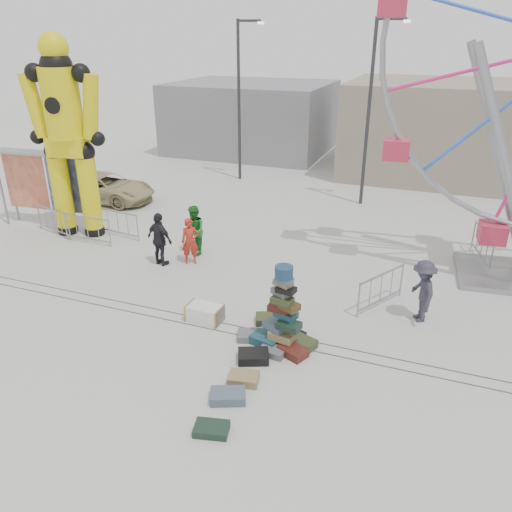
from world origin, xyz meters
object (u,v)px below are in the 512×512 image
at_px(suitcase_tower, 283,325).
at_px(barricade_dummy_c, 118,224).
at_px(barricade_dummy_a, 53,221).
at_px(pedestrian_red, 190,241).
at_px(pedestrian_green, 194,231).
at_px(barricade_dummy_b, 87,230).
at_px(parked_suv, 106,188).
at_px(banner_scaffold, 45,172).
at_px(pedestrian_grey, 422,291).
at_px(lamp_post_left, 240,94).
at_px(crash_test_dummy, 66,132).
at_px(pedestrian_black, 160,239).
at_px(barricade_wheel_front, 381,290).
at_px(lamp_post_right, 371,106).
at_px(steamer_trunk, 205,313).
at_px(barricade_wheel_back, 482,245).

height_order(suitcase_tower, barricade_dummy_c, suitcase_tower).
xyz_separation_m(barricade_dummy_a, pedestrian_red, (6.38, -0.51, 0.27)).
bearing_deg(pedestrian_green, barricade_dummy_b, -121.62).
xyz_separation_m(barricade_dummy_a, parked_suv, (-0.67, 4.35, 0.11)).
distance_m(banner_scaffold, pedestrian_grey, 15.01).
distance_m(suitcase_tower, pedestrian_green, 6.53).
xyz_separation_m(lamp_post_left, crash_test_dummy, (-2.91, -9.84, -0.43)).
relative_size(pedestrian_red, pedestrian_black, 0.87).
bearing_deg(pedestrian_green, banner_scaffold, -132.58).
xyz_separation_m(suitcase_tower, barricade_wheel_front, (2.04, 2.97, -0.09)).
bearing_deg(lamp_post_right, crash_test_dummy, -141.65).
relative_size(suitcase_tower, pedestrian_grey, 1.27).
bearing_deg(barricade_dummy_a, parked_suv, 114.11).
height_order(lamp_post_right, suitcase_tower, lamp_post_right).
bearing_deg(pedestrian_black, barricade_dummy_a, 6.08).
distance_m(steamer_trunk, barricade_dummy_a, 9.33).
bearing_deg(banner_scaffold, pedestrian_grey, -13.20).
relative_size(lamp_post_left, pedestrian_grey, 4.41).
relative_size(lamp_post_right, barricade_dummy_b, 4.00).
bearing_deg(crash_test_dummy, steamer_trunk, -41.37).
relative_size(lamp_post_right, barricade_wheel_back, 4.00).
bearing_deg(barricade_wheel_back, lamp_post_right, -149.62).
xyz_separation_m(crash_test_dummy, pedestrian_black, (4.52, -1.41, -3.11)).
bearing_deg(barricade_wheel_back, pedestrian_red, -83.11).
bearing_deg(banner_scaffold, parked_suv, 86.15).
distance_m(steamer_trunk, barricade_dummy_b, 7.50).
xyz_separation_m(barricade_dummy_c, barricade_wheel_front, (10.44, -1.91, 0.00)).
relative_size(crash_test_dummy, banner_scaffold, 1.77).
distance_m(pedestrian_green, pedestrian_grey, 8.18).
xyz_separation_m(crash_test_dummy, barricade_dummy_c, (1.60, 0.26, -3.50)).
height_order(lamp_post_left, pedestrian_green, lamp_post_left).
bearing_deg(parked_suv, barricade_dummy_b, -150.97).
height_order(crash_test_dummy, pedestrian_green, crash_test_dummy).
relative_size(banner_scaffold, barricade_wheel_front, 2.17).
relative_size(barricade_wheel_front, barricade_wheel_back, 1.00).
bearing_deg(suitcase_tower, pedestrian_red, 156.96).
height_order(barricade_dummy_c, barricade_wheel_front, same).
bearing_deg(pedestrian_red, pedestrian_green, 75.00).
bearing_deg(pedestrian_grey, barricade_wheel_back, 138.58).
bearing_deg(barricade_dummy_b, crash_test_dummy, 141.02).
bearing_deg(pedestrian_grey, parked_suv, -134.20).
height_order(crash_test_dummy, barricade_dummy_c, crash_test_dummy).
height_order(banner_scaffold, pedestrian_black, banner_scaffold).
distance_m(lamp_post_right, lamp_post_left, 7.28).
bearing_deg(lamp_post_left, banner_scaffold, -115.18).
bearing_deg(steamer_trunk, barricade_dummy_c, 145.64).
bearing_deg(lamp_post_left, barricade_dummy_c, -97.82).
distance_m(crash_test_dummy, barricade_dummy_a, 3.65).
distance_m(suitcase_tower, parked_suv, 14.43).
distance_m(steamer_trunk, barricade_wheel_front, 5.16).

